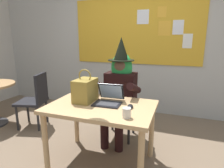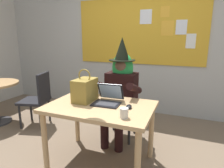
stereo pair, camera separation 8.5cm
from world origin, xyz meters
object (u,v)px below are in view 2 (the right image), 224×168
Objects in this scene: person_costumed at (120,86)px; coffee_mug at (124,113)px; chair_spare_by_window at (38,97)px; chair_at_desk at (123,103)px; handbag at (85,90)px; computer_mouse at (129,107)px; desk_main at (100,113)px; laptop at (108,99)px.

coffee_mug is at bearing 22.03° from person_costumed.
person_costumed is 1.42m from chair_spare_by_window.
chair_spare_by_window is (-1.39, -0.21, -0.00)m from chair_at_desk.
handbag is at bearing -22.67° from person_costumed.
coffee_mug is (0.03, -0.26, 0.03)m from computer_mouse.
handbag is at bearing 163.31° from desk_main.
computer_mouse is at bearing -17.54° from laptop.
coffee_mug is at bearing -27.40° from handbag.
handbag reaches higher than laptop.
handbag is at bearing -176.68° from laptop.
person_costumed reaches higher than chair_spare_by_window.
coffee_mug is at bearing 140.38° from chair_spare_by_window.
computer_mouse is at bearing 97.35° from coffee_mug.
computer_mouse is at bearing 5.14° from desk_main.
person_costumed is 3.83× the size of handbag.
laptop is at bearing 1.50° from chair_at_desk.
computer_mouse is (0.32, 0.03, 0.11)m from desk_main.
desk_main is 0.34m from computer_mouse.
coffee_mug is at bearing -50.54° from laptop.
chair_spare_by_window is (-1.70, 0.51, -0.24)m from computer_mouse.
person_costumed is at bearing 89.23° from desk_main.
computer_mouse is (0.32, -0.72, 0.24)m from chair_at_desk.
chair_spare_by_window is (-1.74, 0.77, -0.27)m from coffee_mug.
desk_main is at bearing 143.05° from chair_spare_by_window.
computer_mouse is 0.56m from handbag.
desk_main is at bearing 169.45° from computer_mouse.
person_costumed is (0.01, 0.63, 0.17)m from desk_main.
laptop is (0.05, -0.65, 0.27)m from chair_at_desk.
person_costumed is at bearing 101.80° from computer_mouse.
handbag is at bearing 160.20° from computer_mouse.
person_costumed reaches higher than coffee_mug.
laptop reaches higher than coffee_mug.
person_costumed is 0.61m from handbag.
coffee_mug is (0.35, -0.23, 0.14)m from desk_main.
person_costumed is 0.68m from computer_mouse.
handbag reaches higher than chair_at_desk.
person_costumed is 15.23× the size of coffee_mug.
handbag is 1.30m from chair_spare_by_window.
chair_at_desk reaches higher than computer_mouse.
chair_spare_by_window reaches higher than desk_main.
chair_at_desk is 1.40m from chair_spare_by_window.
handbag is (-0.24, -0.56, 0.06)m from person_costumed.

